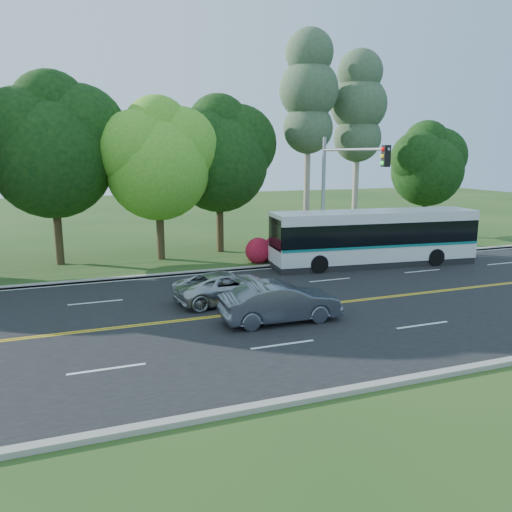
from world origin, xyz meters
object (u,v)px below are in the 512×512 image
object	(u,v)px
traffic_signal	(341,182)
sedan	(280,302)
suv	(228,287)
transit_bus	(374,238)

from	to	relation	value
traffic_signal	sedan	bearing A→B (deg)	-132.49
sedan	suv	distance (m)	3.29
transit_bus	suv	bearing A→B (deg)	-151.90
sedan	suv	bearing A→B (deg)	20.56
suv	traffic_signal	bearing A→B (deg)	-69.29
traffic_signal	suv	xyz separation A→B (m)	(-7.25, -3.64, -4.03)
traffic_signal	suv	bearing A→B (deg)	-153.33
traffic_signal	transit_bus	world-z (taller)	traffic_signal
transit_bus	traffic_signal	bearing A→B (deg)	-165.43
traffic_signal	transit_bus	bearing A→B (deg)	9.10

